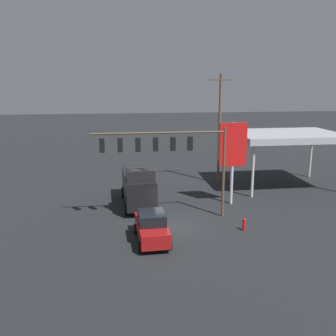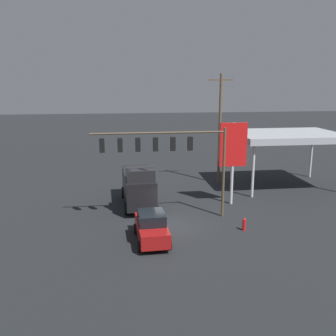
{
  "view_description": "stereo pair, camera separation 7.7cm",
  "coord_description": "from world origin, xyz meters",
  "views": [
    {
      "loc": [
        3.73,
        24.91,
        10.01
      ],
      "look_at": [
        0.0,
        -2.0,
        3.77
      ],
      "focal_mm": 40.0,
      "sensor_mm": 36.0,
      "label": 1
    },
    {
      "loc": [
        3.66,
        24.92,
        10.01
      ],
      "look_at": [
        0.0,
        -2.0,
        3.77
      ],
      "focal_mm": 40.0,
      "sensor_mm": 36.0,
      "label": 2
    }
  ],
  "objects": [
    {
      "name": "ground_plane",
      "position": [
        0.0,
        0.0,
        0.0
      ],
      "size": [
        200.0,
        200.0,
        0.0
      ],
      "primitive_type": "plane",
      "color": "black"
    },
    {
      "name": "traffic_signal_assembly",
      "position": [
        0.25,
        -1.4,
        5.31
      ],
      "size": [
        9.79,
        0.43,
        6.8
      ],
      "color": "brown",
      "rests_on": "ground"
    },
    {
      "name": "utility_pole",
      "position": [
        -6.33,
        -10.74,
        5.7
      ],
      "size": [
        2.4,
        0.26,
        10.82
      ],
      "color": "brown",
      "rests_on": "ground"
    },
    {
      "name": "gas_station_canopy",
      "position": [
        -12.46,
        -8.89,
        4.94
      ],
      "size": [
        9.96,
        7.41,
        5.3
      ],
      "color": "#B2B7BC",
      "rests_on": "ground"
    },
    {
      "name": "price_sign",
      "position": [
        -5.66,
        -4.19,
        4.78
      ],
      "size": [
        2.26,
        0.27,
        6.83
      ],
      "color": "silver",
      "rests_on": "ground"
    },
    {
      "name": "delivery_truck",
      "position": [
        2.08,
        -4.82,
        1.69
      ],
      "size": [
        2.73,
        6.87,
        3.58
      ],
      "rotation": [
        0.0,
        0.0,
        1.6
      ],
      "color": "black",
      "rests_on": "ground"
    },
    {
      "name": "sedan_waiting",
      "position": [
        1.67,
        2.47,
        0.95
      ],
      "size": [
        2.19,
        4.46,
        1.93
      ],
      "rotation": [
        0.0,
        0.0,
        1.61
      ],
      "color": "maroon",
      "rests_on": "ground"
    },
    {
      "name": "fire_hydrant",
      "position": [
        -4.82,
        1.57,
        0.44
      ],
      "size": [
        0.24,
        0.24,
        0.88
      ],
      "color": "red",
      "rests_on": "ground"
    }
  ]
}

